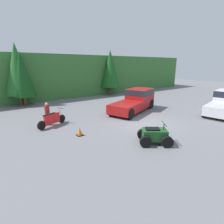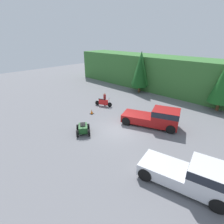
{
  "view_description": "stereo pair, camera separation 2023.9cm",
  "coord_description": "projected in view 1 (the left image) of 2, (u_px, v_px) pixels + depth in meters",
  "views": [
    {
      "loc": [
        -9.39,
        -8.73,
        4.32
      ],
      "look_at": [
        -2.15,
        1.33,
        0.95
      ],
      "focal_mm": 28.0,
      "sensor_mm": 36.0,
      "label": 1
    },
    {
      "loc": [
        10.18,
        -11.41,
        8.74
      ],
      "look_at": [
        -2.15,
        1.33,
        0.95
      ],
      "focal_mm": 28.0,
      "sensor_mm": 36.0,
      "label": 2
    }
  ],
  "objects": [
    {
      "name": "ground_plane",
      "position": [
        145.0,
        123.0,
        13.26
      ],
      "size": [
        80.0,
        80.0,
        0.0
      ],
      "primitive_type": "plane",
      "color": "slate"
    },
    {
      "name": "hillside_backdrop",
      "position": [
        65.0,
        76.0,
        25.06
      ],
      "size": [
        44.0,
        6.0,
        5.6
      ],
      "color": "#387033",
      "rests_on": "ground_plane"
    },
    {
      "name": "tree_left",
      "position": [
        17.0,
        69.0,
        18.39
      ],
      "size": [
        2.89,
        2.89,
        6.56
      ],
      "color": "brown",
      "rests_on": "ground_plane"
    },
    {
      "name": "tree_mid_left",
      "position": [
        22.0,
        74.0,
        18.3
      ],
      "size": [
        2.49,
        2.49,
        5.67
      ],
      "color": "brown",
      "rests_on": "ground_plane"
    },
    {
      "name": "tree_mid_right",
      "position": [
        110.0,
        69.0,
        25.22
      ],
      "size": [
        2.8,
        2.8,
        6.37
      ],
      "color": "brown",
      "rests_on": "ground_plane"
    },
    {
      "name": "pickup_truck_red",
      "position": [
        136.0,
        100.0,
        16.91
      ],
      "size": [
        6.09,
        4.0,
        2.0
      ],
      "rotation": [
        0.0,
        0.0,
        0.37
      ],
      "color": "maroon",
      "rests_on": "ground_plane"
    },
    {
      "name": "dirt_bike",
      "position": [
        52.0,
        120.0,
        12.59
      ],
      "size": [
        2.29,
        1.13,
        1.18
      ],
      "rotation": [
        0.0,
        0.0,
        0.4
      ],
      "color": "black",
      "rests_on": "ground_plane"
    },
    {
      "name": "quad_atv",
      "position": [
        154.0,
        135.0,
        9.81
      ],
      "size": [
        2.21,
        2.1,
        1.2
      ],
      "rotation": [
        0.0,
        0.0,
        -0.64
      ],
      "color": "black",
      "rests_on": "ground_plane"
    },
    {
      "name": "rider_person",
      "position": [
        47.0,
        113.0,
        12.7
      ],
      "size": [
        0.45,
        0.45,
        1.7
      ],
      "rotation": [
        0.0,
        0.0,
        0.37
      ],
      "color": "navy",
      "rests_on": "ground_plane"
    },
    {
      "name": "traffic_cone",
      "position": [
        80.0,
        132.0,
        10.97
      ],
      "size": [
        0.42,
        0.42,
        0.55
      ],
      "color": "black",
      "rests_on": "ground_plane"
    }
  ]
}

